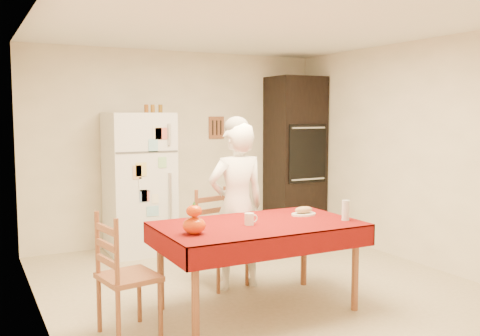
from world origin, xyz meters
TOP-DOWN VIEW (x-y plane):
  - floor at (0.00, 0.00)m, footprint 4.50×4.50m
  - room_shell at (0.00, 0.00)m, footprint 4.02×4.52m
  - refrigerator at (-0.65, 1.88)m, footprint 0.75×0.74m
  - oven_cabinet at (1.63, 1.93)m, footprint 0.70×0.62m
  - dining_table at (-0.32, -0.49)m, footprint 1.70×1.00m
  - chair_far at (-0.33, 0.32)m, footprint 0.50×0.49m
  - chair_left at (-1.51, -0.50)m, footprint 0.46×0.48m
  - seated_woman at (-0.21, 0.14)m, footprint 0.60×0.41m
  - coffee_mug at (-0.43, -0.53)m, footprint 0.08×0.08m
  - pumpkin_lower at (-0.96, -0.63)m, footprint 0.18×0.18m
  - pumpkin_upper at (-0.96, -0.63)m, footprint 0.12×0.12m
  - wine_glass at (0.42, -0.73)m, footprint 0.07×0.07m
  - bread_plate at (0.22, -0.37)m, footprint 0.24×0.24m
  - bread_loaf at (0.22, -0.37)m, footprint 0.18×0.10m
  - spice_jar_left at (-0.53, 1.93)m, footprint 0.05×0.05m
  - spice_jar_mid at (-0.45, 1.93)m, footprint 0.05×0.05m
  - spice_jar_right at (-0.35, 1.93)m, footprint 0.05×0.05m

SIDE VIEW (x-z plane):
  - floor at x=0.00m, z-range 0.00..0.00m
  - chair_far at x=-0.33m, z-range 0.03..0.98m
  - chair_left at x=-1.51m, z-range 0.03..0.98m
  - dining_table at x=-0.32m, z-range 0.31..1.07m
  - bread_plate at x=0.22m, z-range 0.76..0.78m
  - seated_woman at x=-0.21m, z-range 0.00..1.61m
  - bread_loaf at x=0.22m, z-range 0.78..0.84m
  - coffee_mug at x=-0.43m, z-range 0.76..0.86m
  - pumpkin_lower at x=-0.96m, z-range 0.76..0.90m
  - wine_glass at x=0.42m, z-range 0.76..0.94m
  - refrigerator at x=-0.65m, z-range 0.00..1.70m
  - pumpkin_upper at x=-0.96m, z-range 0.90..0.99m
  - oven_cabinet at x=1.63m, z-range 0.00..2.20m
  - room_shell at x=0.00m, z-range 0.37..2.88m
  - spice_jar_left at x=-0.53m, z-range 1.70..1.80m
  - spice_jar_mid at x=-0.45m, z-range 1.70..1.80m
  - spice_jar_right at x=-0.35m, z-range 1.70..1.80m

